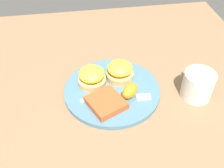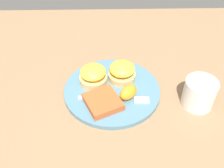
# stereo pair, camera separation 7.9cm
# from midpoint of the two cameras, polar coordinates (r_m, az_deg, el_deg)

# --- Properties ---
(ground_plane) EXTENTS (1.10, 1.10, 0.00)m
(ground_plane) POSITION_cam_midpoint_polar(r_m,az_deg,el_deg) (0.81, -2.78, -1.89)
(ground_plane) COLOR #846647
(plate) EXTENTS (0.30, 0.30, 0.01)m
(plate) POSITION_cam_midpoint_polar(r_m,az_deg,el_deg) (0.81, -2.79, -1.53)
(plate) COLOR slate
(plate) RESTS_ON ground_plane
(sandwich_benedict_left) EXTENTS (0.09, 0.09, 0.06)m
(sandwich_benedict_left) POSITION_cam_midpoint_polar(r_m,az_deg,el_deg) (0.82, -1.03, 2.74)
(sandwich_benedict_left) COLOR tan
(sandwich_benedict_left) RESTS_ON plate
(sandwich_benedict_right) EXTENTS (0.09, 0.09, 0.06)m
(sandwich_benedict_right) POSITION_cam_midpoint_polar(r_m,az_deg,el_deg) (0.81, -7.23, 1.45)
(sandwich_benedict_right) COLOR tan
(sandwich_benedict_right) RESTS_ON plate
(hashbrown_patty) EXTENTS (0.13, 0.13, 0.02)m
(hashbrown_patty) POSITION_cam_midpoint_polar(r_m,az_deg,el_deg) (0.75, -4.36, -4.17)
(hashbrown_patty) COLOR #B05027
(hashbrown_patty) RESTS_ON plate
(orange_wedge) EXTENTS (0.07, 0.07, 0.04)m
(orange_wedge) POSITION_cam_midpoint_polar(r_m,az_deg,el_deg) (0.76, 0.98, -1.65)
(orange_wedge) COLOR orange
(orange_wedge) RESTS_ON plate
(fork) EXTENTS (0.03, 0.21, 0.00)m
(fork) POSITION_cam_midpoint_polar(r_m,az_deg,el_deg) (0.77, -1.06, -3.29)
(fork) COLOR silver
(fork) RESTS_ON plate
(cup) EXTENTS (0.12, 0.09, 0.08)m
(cup) POSITION_cam_midpoint_polar(r_m,az_deg,el_deg) (0.80, 15.51, -0.29)
(cup) COLOR silver
(cup) RESTS_ON ground_plane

